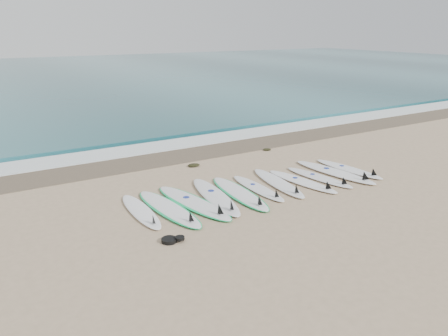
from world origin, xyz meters
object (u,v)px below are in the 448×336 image
surfboard_0 (142,212)px  surfboard_5 (259,188)px  surfboard_10 (350,169)px  leash_coil (171,240)px

surfboard_0 → surfboard_5: (3.29, -0.16, -0.00)m
surfboard_10 → leash_coil: size_ratio=5.43×
surfboard_5 → surfboard_10: bearing=-0.5°
surfboard_5 → surfboard_10: 3.37m
leash_coil → surfboard_10: bearing=12.1°
surfboard_0 → surfboard_5: size_ratio=1.02×
surfboard_0 → leash_coil: surfboard_0 is taller
surfboard_5 → surfboard_10: (3.37, -0.08, 0.00)m
surfboard_10 → surfboard_5: bearing=172.7°
surfboard_5 → leash_coil: bearing=-154.3°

